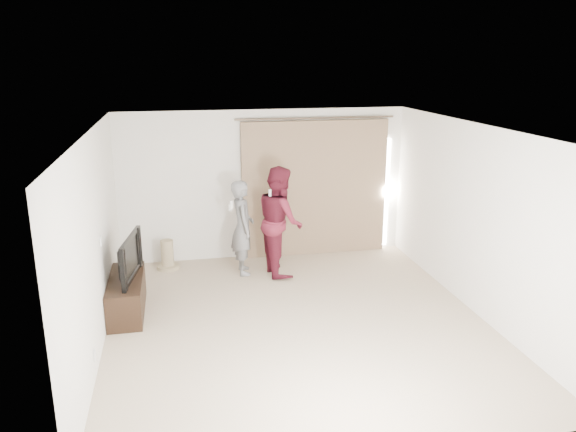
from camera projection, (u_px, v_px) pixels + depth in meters
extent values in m
plane|color=tan|center=(298.00, 323.00, 7.56)|extent=(5.50, 5.50, 0.00)
cube|color=white|center=(264.00, 185.00, 9.79)|extent=(5.00, 0.04, 2.60)
cube|color=white|center=(95.00, 243.00, 6.72)|extent=(0.04, 5.50, 2.60)
cube|color=white|center=(101.00, 241.00, 7.13)|extent=(0.02, 0.08, 0.12)
cube|color=white|center=(95.00, 355.00, 6.15)|extent=(0.02, 0.08, 0.12)
cube|color=silver|center=(299.00, 129.00, 6.85)|extent=(5.00, 5.50, 0.01)
cube|color=#93775A|center=(315.00, 189.00, 9.93)|extent=(2.60, 0.10, 2.40)
cylinder|color=brown|center=(316.00, 118.00, 9.59)|extent=(2.80, 0.03, 0.03)
cube|color=white|center=(386.00, 193.00, 10.27)|extent=(0.08, 0.04, 2.00)
cube|color=black|center=(127.00, 295.00, 7.81)|extent=(0.46, 1.32, 0.51)
imported|color=black|center=(124.00, 258.00, 7.66)|extent=(0.31, 1.06, 0.60)
cylinder|color=tan|center=(168.00, 267.00, 9.48)|extent=(0.38, 0.38, 0.06)
cylinder|color=tan|center=(167.00, 253.00, 9.41)|extent=(0.21, 0.21, 0.44)
imported|color=slate|center=(243.00, 227.00, 9.11)|extent=(0.39, 0.58, 1.56)
cube|color=white|center=(231.00, 205.00, 8.87)|extent=(0.04, 0.04, 0.14)
cube|color=white|center=(230.00, 208.00, 9.10)|extent=(0.05, 0.05, 0.09)
imported|color=maroon|center=(280.00, 221.00, 9.09)|extent=(0.75, 0.93, 1.79)
cube|color=white|center=(270.00, 194.00, 8.83)|extent=(0.04, 0.04, 0.14)
cube|color=white|center=(268.00, 198.00, 9.07)|extent=(0.05, 0.05, 0.09)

